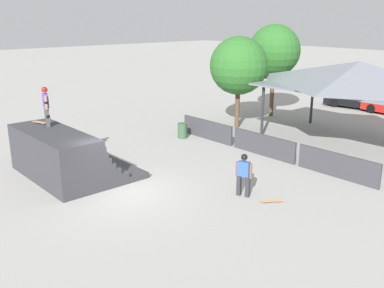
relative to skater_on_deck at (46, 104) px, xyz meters
name	(u,v)px	position (x,y,z in m)	size (l,w,h in m)	color
ground_plane	(121,193)	(4.22, 0.88, -2.98)	(160.00, 160.00, 0.00)	#A3A09B
quarter_pipe_ramp	(63,157)	(1.08, 0.08, -2.11)	(5.11, 3.85, 2.01)	#38383D
skater_on_deck	(46,104)	(0.00, 0.00, 0.00)	(0.73, 0.38, 1.69)	#4C4C51
skateboard_on_deck	(41,122)	(-0.61, -0.07, -0.91)	(0.82, 0.45, 0.09)	red
bystander_walking	(244,172)	(7.53, 4.18, -2.00)	(0.65, 0.35, 1.67)	#2D2D33
skateboard_on_ground	(273,201)	(8.63, 4.56, -2.92)	(0.62, 0.78, 0.09)	red
barrier_fence	(263,145)	(4.86, 8.61, -2.46)	(11.66, 0.12, 1.05)	#3D3D42
pavilion_shelter	(358,76)	(6.75, 13.63, 0.64)	(9.70, 5.70, 4.37)	#2D2D33
tree_beside_pavilion	(274,51)	(-0.41, 15.90, 1.38)	(3.40, 3.40, 6.08)	brown
tree_far_back	(239,66)	(0.21, 11.78, 0.75)	(3.42, 3.42, 5.46)	brown
trash_bin	(182,131)	(-0.13, 7.69, -2.56)	(0.52, 0.52, 0.85)	#385B3D
parked_car_black	(356,100)	(2.11, 22.77, -2.38)	(4.64, 2.36, 1.27)	black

